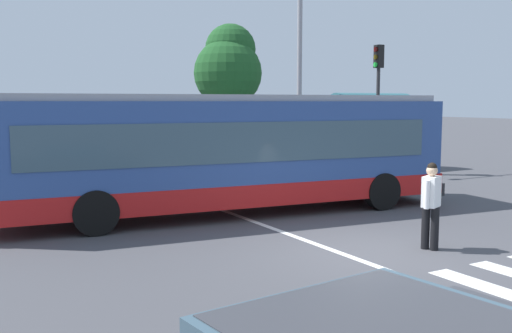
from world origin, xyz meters
The scene contains 13 objects.
ground_plane centered at (0.00, 0.00, 0.00)m, with size 160.00×160.00×0.00m, color #47474C.
city_transit_bus centered at (-0.50, 4.82, 1.59)m, with size 12.15×3.81×3.06m.
pedestrian_crossing_street centered at (1.25, -0.44, 0.97)m, with size 0.54×0.40×1.72m.
parked_car_red centered at (-3.40, 15.47, 0.77)m, with size 1.97×4.55×1.35m.
parked_car_champagne centered at (-0.78, 15.62, 0.77)m, with size 1.93×4.53×1.35m.
parked_car_black centered at (1.94, 15.39, 0.77)m, with size 1.94×4.54×1.35m.
parked_car_silver centered at (4.55, 15.44, 0.77)m, with size 2.14×4.62×1.35m.
parked_car_teal centered at (7.30, 15.44, 0.77)m, with size 2.13×4.62×1.35m.
traffic_light_far_corner centered at (8.54, 9.38, 3.41)m, with size 0.33×0.32×5.12m.
bus_stop_shelter centered at (9.15, 10.50, 2.42)m, with size 3.81×1.54×3.25m.
twin_arm_street_lamp centered at (5.93, 11.12, 5.67)m, with size 4.86×0.32×9.19m.
background_tree_right centered at (7.92, 21.28, 4.89)m, with size 3.87×3.87×7.31m.
lane_center_line centered at (-0.45, 2.00, 0.00)m, with size 0.16×24.00×0.01m, color silver.
Camera 1 is at (-7.23, -8.40, 2.89)m, focal length 40.61 mm.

